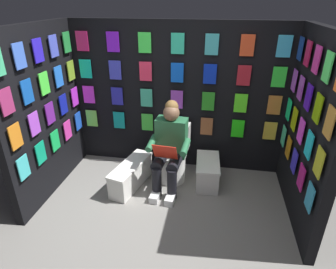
{
  "coord_description": "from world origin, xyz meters",
  "views": [
    {
      "loc": [
        -0.54,
        2.16,
        2.35
      ],
      "look_at": [
        -0.0,
        -0.91,
        0.85
      ],
      "focal_mm": 30.63,
      "sensor_mm": 36.0,
      "label": 1
    }
  ],
  "objects_px": {
    "person_reading": "(169,147)",
    "toilet": "(173,157)",
    "comic_longbox_far": "(131,175)",
    "comic_longbox_near": "(207,172)"
  },
  "relations": [
    {
      "from": "person_reading",
      "to": "toilet",
      "type": "bearing_deg",
      "value": -89.42
    },
    {
      "from": "person_reading",
      "to": "comic_longbox_far",
      "type": "bearing_deg",
      "value": 14.84
    },
    {
      "from": "toilet",
      "to": "comic_longbox_near",
      "type": "height_order",
      "value": "toilet"
    },
    {
      "from": "comic_longbox_far",
      "to": "toilet",
      "type": "bearing_deg",
      "value": -134.91
    },
    {
      "from": "person_reading",
      "to": "comic_longbox_far",
      "type": "height_order",
      "value": "person_reading"
    },
    {
      "from": "comic_longbox_far",
      "to": "person_reading",
      "type": "bearing_deg",
      "value": -155.81
    },
    {
      "from": "person_reading",
      "to": "comic_longbox_near",
      "type": "bearing_deg",
      "value": -158.39
    },
    {
      "from": "toilet",
      "to": "comic_longbox_far",
      "type": "bearing_deg",
      "value": 35.74
    },
    {
      "from": "person_reading",
      "to": "comic_longbox_far",
      "type": "relative_size",
      "value": 1.41
    },
    {
      "from": "toilet",
      "to": "comic_longbox_far",
      "type": "height_order",
      "value": "toilet"
    }
  ]
}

